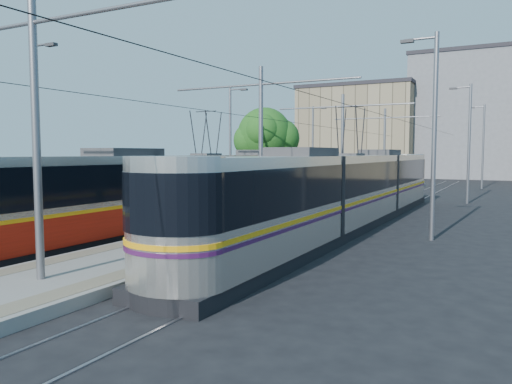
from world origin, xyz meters
The scene contains 13 objects.
ground centered at (0.00, 0.00, 0.00)m, with size 160.00×160.00×0.00m, color black.
platform centered at (0.00, 17.00, 0.15)m, with size 4.00×50.00×0.30m, color gray.
tactile_strip_left centered at (-1.45, 17.00, 0.30)m, with size 0.70×50.00×0.01m, color gray.
tactile_strip_right centered at (1.45, 17.00, 0.30)m, with size 0.70×50.00×0.01m, color gray.
rails centered at (0.00, 17.00, 0.02)m, with size 8.71×70.00×0.03m.
tram_left centered at (-3.60, 8.97, 1.71)m, with size 2.43×29.76×5.50m.
tram_right centered at (3.60, 9.88, 1.86)m, with size 2.43×28.37×5.50m.
catenary centered at (0.00, 14.15, 4.52)m, with size 9.20×70.00×7.00m.
street_lamps centered at (0.00, 21.00, 4.18)m, with size 15.18×38.22×8.00m.
shelter centered at (-0.01, 14.39, 1.65)m, with size 1.02×1.32×2.59m.
tree centered at (-7.94, 25.04, 4.85)m, with size 4.94×4.57×7.18m.
building_left centered at (-10.00, 60.00, 6.54)m, with size 16.32×12.24×13.07m.
building_centre centered at (6.00, 64.00, 8.50)m, with size 18.36×14.28×16.98m.
Camera 1 is at (10.33, -12.29, 3.41)m, focal length 35.00 mm.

